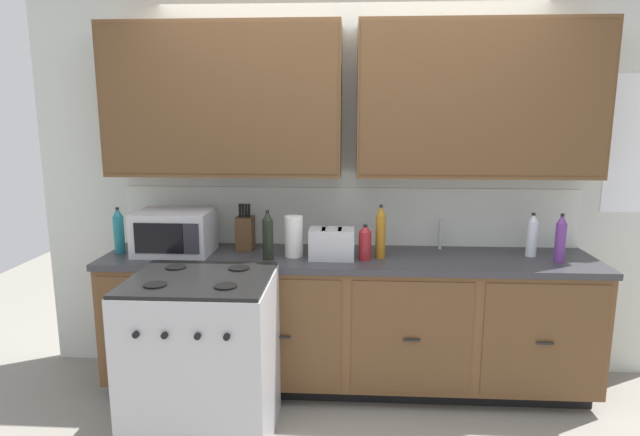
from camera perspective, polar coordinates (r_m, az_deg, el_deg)
The scene contains 15 objects.
ground_plane at distance 3.49m, azimuth 2.78°, elevation -19.84°, with size 8.00×8.00×0.00m, color gray.
wall_unit at distance 3.50m, azimuth 3.17°, elevation 8.83°, with size 4.30×0.40×2.54m.
counter_run at distance 3.55m, azimuth 2.94°, elevation -10.92°, with size 3.13×0.64×0.90m.
stove_range at distance 3.08m, azimuth -12.43°, elevation -14.59°, with size 0.76×0.68×0.95m.
microwave at distance 3.57m, azimuth -15.33°, elevation -1.48°, with size 0.48×0.37×0.28m.
toaster at distance 3.32m, azimuth 1.26°, elevation -2.78°, with size 0.28×0.18×0.19m.
knife_block at distance 3.59m, azimuth -8.02°, elevation -1.54°, with size 0.11×0.14×0.31m.
sink_faucet at distance 3.65m, azimuth 12.79°, elevation -1.74°, with size 0.02×0.02×0.20m, color #B2B5BA.
paper_towel_roll at distance 3.37m, azimuth -2.82°, elevation -1.98°, with size 0.12×0.12×0.26m, color white.
bottle_clear at distance 3.63m, azimuth 21.80°, elevation -1.73°, with size 0.07×0.07×0.28m.
bottle_teal at distance 3.70m, azimuth -20.79°, elevation -1.28°, with size 0.07×0.07×0.30m.
bottle_dark at distance 3.30m, azimuth -5.62°, elevation -1.89°, with size 0.07×0.07×0.31m.
bottle_violet at distance 3.55m, azimuth 24.41°, elevation -2.03°, with size 0.06×0.06×0.30m.
bottle_amber at distance 3.35m, azimuth 6.52°, elevation -1.52°, with size 0.06×0.06×0.34m.
bottle_red at distance 3.30m, azimuth 4.85°, elevation -2.64°, with size 0.08×0.08×0.22m.
Camera 1 is at (0.02, -3.00, 1.78)m, focal length 29.81 mm.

